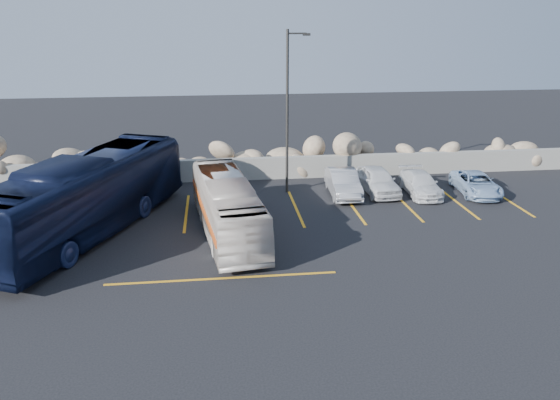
{
  "coord_description": "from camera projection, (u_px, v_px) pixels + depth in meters",
  "views": [
    {
      "loc": [
        -1.05,
        -16.88,
        8.71
      ],
      "look_at": [
        1.48,
        4.0,
        1.48
      ],
      "focal_mm": 35.0,
      "sensor_mm": 36.0,
      "label": 1
    }
  ],
  "objects": [
    {
      "name": "ground",
      "position": [
        251.0,
        280.0,
        18.8
      ],
      "size": [
        90.0,
        90.0,
        0.0
      ],
      "primitive_type": "plane",
      "color": "black",
      "rests_on": "ground"
    },
    {
      "name": "tour_coach",
      "position": [
        87.0,
        196.0,
        22.31
      ],
      "size": [
        7.15,
        11.76,
        3.24
      ],
      "primitive_type": "imported",
      "rotation": [
        0.0,
        0.0,
        -0.41
      ],
      "color": "black",
      "rests_on": "ground"
    },
    {
      "name": "vintage_bus",
      "position": [
        227.0,
        207.0,
        22.41
      ],
      "size": [
        3.04,
        8.55,
        2.33
      ],
      "primitive_type": "imported",
      "rotation": [
        0.0,
        0.0,
        0.13
      ],
      "color": "silver",
      "rests_on": "ground"
    },
    {
      "name": "car_d",
      "position": [
        476.0,
        183.0,
        27.6
      ],
      "size": [
        2.11,
        3.95,
        1.05
      ],
      "primitive_type": "imported",
      "rotation": [
        0.0,
        0.0,
        -0.1
      ],
      "color": "#95B2D3",
      "rests_on": "ground"
    },
    {
      "name": "car_c",
      "position": [
        420.0,
        184.0,
        27.55
      ],
      "size": [
        1.62,
        3.73,
        1.07
      ],
      "primitive_type": "imported",
      "rotation": [
        0.0,
        0.0,
        -0.04
      ],
      "color": "silver",
      "rests_on": "ground"
    },
    {
      "name": "riprap_pile",
      "position": [
        234.0,
        151.0,
        30.77
      ],
      "size": [
        54.0,
        2.8,
        2.6
      ],
      "primitive_type": null,
      "color": "#91775F",
      "rests_on": "ground"
    },
    {
      "name": "parking_lines",
      "position": [
        346.0,
        217.0,
        24.56
      ],
      "size": [
        18.16,
        9.36,
        0.01
      ],
      "color": "orange",
      "rests_on": "ground"
    },
    {
      "name": "lamppost",
      "position": [
        288.0,
        108.0,
        26.61
      ],
      "size": [
        1.14,
        0.18,
        8.0
      ],
      "color": "#312E2B",
      "rests_on": "ground"
    },
    {
      "name": "car_b",
      "position": [
        343.0,
        183.0,
        27.36
      ],
      "size": [
        1.51,
        3.92,
        1.27
      ],
      "primitive_type": "imported",
      "rotation": [
        0.0,
        0.0,
        -0.04
      ],
      "color": "#A0A0A5",
      "rests_on": "ground"
    },
    {
      "name": "seawall",
      "position": [
        236.0,
        169.0,
        29.87
      ],
      "size": [
        60.0,
        0.4,
        1.2
      ],
      "primitive_type": "cube",
      "color": "gray",
      "rests_on": "ground"
    },
    {
      "name": "car_a",
      "position": [
        378.0,
        180.0,
        27.73
      ],
      "size": [
        1.72,
        3.85,
        1.29
      ],
      "primitive_type": "imported",
      "rotation": [
        0.0,
        0.0,
        0.05
      ],
      "color": "silver",
      "rests_on": "ground"
    }
  ]
}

